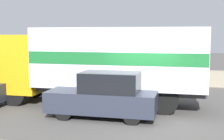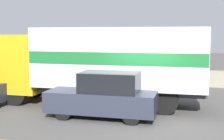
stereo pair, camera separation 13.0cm
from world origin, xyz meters
The scene contains 4 objects.
ground_plane centered at (0.00, 0.00, 0.00)m, with size 80.00×80.00×0.00m, color #514F4C.
stone_wall_backdrop centered at (0.00, 7.71, 0.45)m, with size 60.00×0.35×0.91m.
box_truck centered at (-1.79, 1.92, 1.88)m, with size 8.52×2.53×3.18m.
car_hatchback centered at (-1.28, 0.19, 0.78)m, with size 3.83×1.71×1.63m.
Camera 2 is at (1.61, -10.25, 2.94)m, focal length 50.00 mm.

